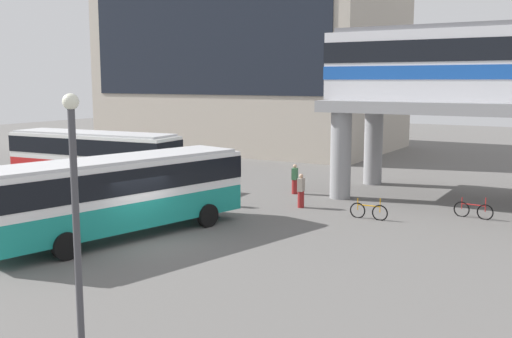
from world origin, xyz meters
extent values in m
plane|color=#605E5B|center=(0.00, 10.00, 0.00)|extent=(120.00, 120.00, 0.00)
cube|color=#B2A899|center=(-13.95, 31.44, 9.42)|extent=(25.58, 15.93, 18.84)
cube|color=black|center=(-13.95, 23.42, 10.36)|extent=(23.02, 0.10, 10.55)
cylinder|color=gray|center=(2.97, 12.19, 2.30)|extent=(1.10, 1.10, 4.59)
cylinder|color=gray|center=(2.97, 17.30, 2.30)|extent=(1.10, 1.10, 4.59)
cube|color=teal|center=(-1.48, 0.23, 1.05)|extent=(4.96, 11.28, 1.10)
cube|color=white|center=(-1.48, 0.23, 2.35)|extent=(4.96, 11.28, 1.50)
cube|color=black|center=(-1.48, 0.23, 2.43)|extent=(5.01, 11.33, 0.96)
cube|color=silver|center=(-1.48, 0.23, 3.16)|extent=(4.71, 10.72, 0.12)
cylinder|color=black|center=(-1.89, 3.94, 0.50)|extent=(0.50, 1.04, 1.00)
cylinder|color=black|center=(0.55, 3.36, 0.50)|extent=(0.50, 1.04, 1.00)
cylinder|color=black|center=(-3.40, -2.49, 0.50)|extent=(0.50, 1.04, 1.00)
cylinder|color=black|center=(-0.97, -3.06, 0.50)|extent=(0.50, 1.04, 1.00)
cube|color=red|center=(-11.14, 8.21, 1.05)|extent=(11.16, 3.34, 1.10)
cube|color=white|center=(-11.14, 8.21, 2.35)|extent=(11.16, 3.34, 1.50)
cube|color=black|center=(-11.14, 8.21, 2.43)|extent=(11.20, 3.39, 0.96)
cube|color=silver|center=(-11.14, 8.21, 3.16)|extent=(10.60, 3.18, 0.12)
cylinder|color=black|center=(-14.55, 6.69, 0.50)|extent=(1.02, 0.36, 1.00)
cylinder|color=black|center=(-14.74, 9.18, 0.50)|extent=(1.02, 0.36, 1.00)
cylinder|color=black|center=(-7.97, 7.20, 0.50)|extent=(1.02, 0.36, 1.00)
cylinder|color=black|center=(-8.16, 9.70, 0.50)|extent=(1.02, 0.36, 1.00)
torus|color=black|center=(6.52, 8.26, 0.34)|extent=(0.74, 0.07, 0.74)
torus|color=black|center=(5.47, 8.25, 0.34)|extent=(0.74, 0.07, 0.74)
cylinder|color=orange|center=(5.99, 8.25, 0.62)|extent=(1.05, 0.06, 0.05)
cylinder|color=orange|center=(5.47, 8.25, 0.64)|extent=(0.04, 0.04, 0.55)
cylinder|color=orange|center=(6.52, 8.26, 0.69)|extent=(0.04, 0.04, 0.65)
torus|color=black|center=(10.57, 10.80, 0.34)|extent=(0.74, 0.13, 0.74)
torus|color=black|center=(9.52, 10.90, 0.34)|extent=(0.74, 0.13, 0.74)
cylinder|color=#B21E1E|center=(10.04, 10.85, 0.62)|extent=(1.05, 0.15, 0.05)
cylinder|color=#B21E1E|center=(9.52, 10.90, 0.64)|extent=(0.04, 0.04, 0.55)
cylinder|color=#B21E1E|center=(10.57, 10.80, 0.69)|extent=(0.04, 0.04, 0.65)
cylinder|color=#33663F|center=(-1.73, 7.15, 0.43)|extent=(0.32, 0.32, 0.86)
cube|color=#724C8C|center=(-1.73, 7.15, 1.20)|extent=(0.45, 0.35, 0.68)
sphere|color=tan|center=(-1.73, 7.15, 1.66)|extent=(0.23, 0.23, 0.23)
cylinder|color=maroon|center=(0.36, 11.99, 0.40)|extent=(0.32, 0.32, 0.80)
cube|color=#33663F|center=(0.36, 11.99, 1.12)|extent=(0.32, 0.43, 0.64)
sphere|color=tan|center=(0.36, 11.99, 1.55)|extent=(0.22, 0.22, 0.22)
cylinder|color=maroon|center=(2.24, 8.93, 0.41)|extent=(0.32, 0.32, 0.82)
cube|color=gray|center=(2.24, 8.93, 1.14)|extent=(0.29, 0.42, 0.65)
sphere|color=tan|center=(2.24, 8.93, 1.58)|extent=(0.22, 0.22, 0.22)
cylinder|color=#3F3F44|center=(4.95, -7.92, 2.81)|extent=(0.16, 0.16, 5.61)
sphere|color=silver|center=(4.95, -7.92, 5.76)|extent=(0.36, 0.36, 0.36)
camera|label=1|loc=(14.89, -16.94, 6.20)|focal=41.55mm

